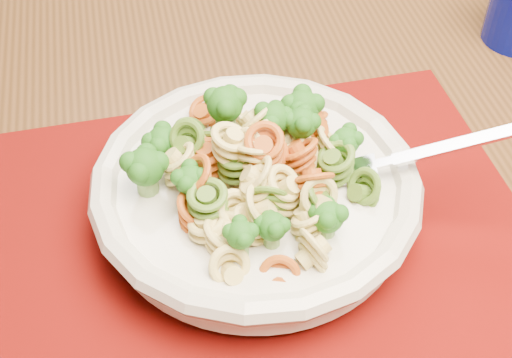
{
  "coord_description": "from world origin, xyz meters",
  "views": [
    {
      "loc": [
        -0.15,
        -0.5,
        1.16
      ],
      "look_at": [
        -0.17,
        -0.15,
        0.79
      ],
      "focal_mm": 50.0,
      "sensor_mm": 36.0,
      "label": 1
    }
  ],
  "objects": [
    {
      "name": "pasta_broccoli_heap",
      "position": [
        -0.17,
        -0.15,
        0.8
      ],
      "size": [
        0.21,
        0.21,
        0.06
      ],
      "primitive_type": null,
      "color": "#E3C970",
      "rests_on": "pasta_bowl"
    },
    {
      "name": "placemat",
      "position": [
        -0.17,
        -0.16,
        0.75
      ],
      "size": [
        0.48,
        0.42,
        0.0
      ],
      "primitive_type": "cube",
      "rotation": [
        0.0,
        0.0,
        0.29
      ],
      "color": "#5B0503",
      "rests_on": "dining_table"
    },
    {
      "name": "dining_table",
      "position": [
        -0.16,
        -0.11,
        0.66
      ],
      "size": [
        1.75,
        1.36,
        0.75
      ],
      "rotation": [
        0.0,
        0.0,
        0.27
      ],
      "color": "#4C2E15",
      "rests_on": "ground"
    },
    {
      "name": "pasta_bowl",
      "position": [
        -0.17,
        -0.15,
        0.78
      ],
      "size": [
        0.24,
        0.24,
        0.05
      ],
      "color": "beige",
      "rests_on": "placemat"
    },
    {
      "name": "fork",
      "position": [
        -0.1,
        -0.14,
        0.79
      ],
      "size": [
        0.18,
        0.04,
        0.08
      ],
      "primitive_type": null,
      "rotation": [
        0.0,
        -0.35,
        0.07
      ],
      "color": "silver",
      "rests_on": "pasta_bowl"
    }
  ]
}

